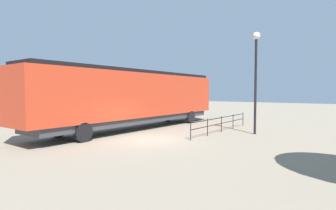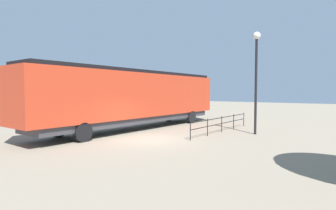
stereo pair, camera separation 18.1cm
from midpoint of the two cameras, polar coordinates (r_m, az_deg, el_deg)
ground_plane at (r=15.91m, az=-4.44°, el=-7.39°), size 120.00×120.00×0.00m
locomotive at (r=20.78m, az=-5.97°, el=1.80°), size 2.88×17.76×4.40m
lamp_post at (r=18.72m, az=17.93°, el=8.17°), size 0.50×0.50×6.73m
platform_fence at (r=19.16m, az=11.03°, el=-3.52°), size 0.05×8.22×1.10m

